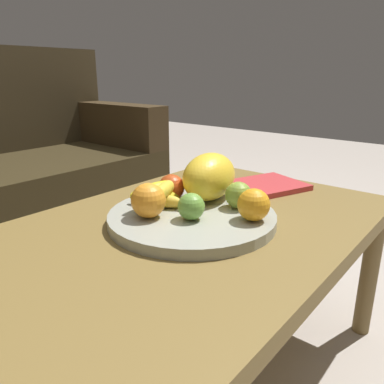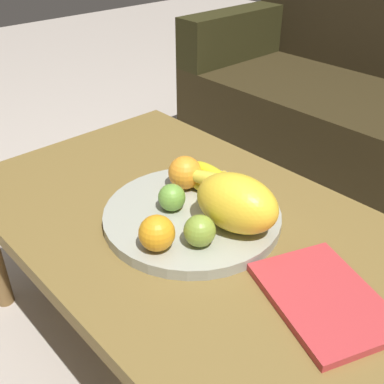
% 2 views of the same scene
% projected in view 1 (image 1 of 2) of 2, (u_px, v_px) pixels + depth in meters
% --- Properties ---
extents(ground_plane, '(8.00, 8.00, 0.00)m').
position_uv_depth(ground_plane, '(186.00, 375.00, 1.00)').
color(ground_plane, '#AFA398').
extents(coffee_table, '(1.07, 0.69, 0.44)m').
position_uv_depth(coffee_table, '(185.00, 243.00, 0.89)').
color(coffee_table, brown).
rests_on(coffee_table, ground_plane).
extents(fruit_bowl, '(0.39, 0.39, 0.03)m').
position_uv_depth(fruit_bowl, '(192.00, 217.00, 0.89)').
color(fruit_bowl, '#9C9F90').
rests_on(fruit_bowl, coffee_table).
extents(melon_large_front, '(0.20, 0.15, 0.12)m').
position_uv_depth(melon_large_front, '(209.00, 177.00, 0.96)').
color(melon_large_front, yellow).
rests_on(melon_large_front, fruit_bowl).
extents(orange_front, '(0.07, 0.07, 0.07)m').
position_uv_depth(orange_front, '(254.00, 205.00, 0.82)').
color(orange_front, orange).
rests_on(orange_front, fruit_bowl).
extents(orange_left, '(0.08, 0.08, 0.08)m').
position_uv_depth(orange_left, '(148.00, 200.00, 0.84)').
color(orange_left, orange).
rests_on(orange_left, fruit_bowl).
extents(apple_front, '(0.07, 0.07, 0.07)m').
position_uv_depth(apple_front, '(171.00, 187.00, 0.96)').
color(apple_front, '#B84116').
rests_on(apple_front, fruit_bowl).
extents(apple_left, '(0.06, 0.06, 0.06)m').
position_uv_depth(apple_left, '(238.00, 195.00, 0.90)').
color(apple_left, olive).
rests_on(apple_left, fruit_bowl).
extents(apple_right, '(0.06, 0.06, 0.06)m').
position_uv_depth(apple_right, '(191.00, 207.00, 0.83)').
color(apple_right, '#6AA13B').
rests_on(apple_right, fruit_bowl).
extents(banana_bunch, '(0.17, 0.15, 0.06)m').
position_uv_depth(banana_bunch, '(161.00, 195.00, 0.91)').
color(banana_bunch, yellow).
rests_on(banana_bunch, fruit_bowl).
extents(magazine, '(0.30, 0.26, 0.02)m').
position_uv_depth(magazine, '(262.00, 186.00, 1.14)').
color(magazine, '#BC3437').
rests_on(magazine, coffee_table).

